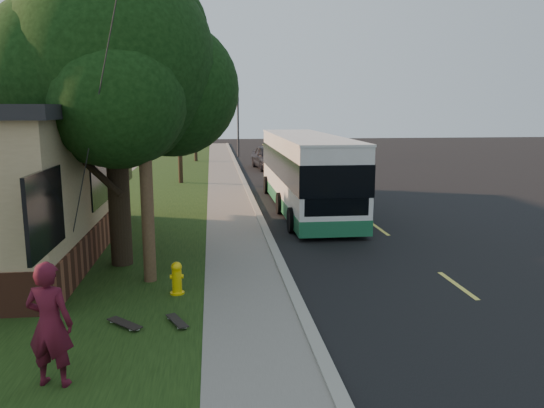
{
  "coord_description": "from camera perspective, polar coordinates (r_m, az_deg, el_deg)",
  "views": [
    {
      "loc": [
        -1.76,
        -11.5,
        4.19
      ],
      "look_at": [
        -0.1,
        3.11,
        1.5
      ],
      "focal_mm": 35.0,
      "sensor_mm": 36.0,
      "label": 1
    }
  ],
  "objects": [
    {
      "name": "ground",
      "position": [
        12.37,
        2.14,
        -9.45
      ],
      "size": [
        120.0,
        120.0,
        0.0
      ],
      "primitive_type": "plane",
      "color": "black",
      "rests_on": "ground"
    },
    {
      "name": "road",
      "position": [
        22.65,
        8.38,
        -0.39
      ],
      "size": [
        8.0,
        80.0,
        0.01
      ],
      "primitive_type": "cube",
      "color": "black",
      "rests_on": "ground"
    },
    {
      "name": "curb",
      "position": [
        21.97,
        -1.76,
        -0.47
      ],
      "size": [
        0.25,
        80.0,
        0.12
      ],
      "primitive_type": "cube",
      "color": "gray",
      "rests_on": "ground"
    },
    {
      "name": "sidewalk",
      "position": [
        21.91,
        -4.36,
        -0.58
      ],
      "size": [
        2.0,
        80.0,
        0.08
      ],
      "primitive_type": "cube",
      "color": "slate",
      "rests_on": "ground"
    },
    {
      "name": "grass_verge",
      "position": [
        22.07,
        -13.48,
        -0.77
      ],
      "size": [
        5.0,
        80.0,
        0.07
      ],
      "primitive_type": "cube",
      "color": "black",
      "rests_on": "ground"
    },
    {
      "name": "fire_hydrant",
      "position": [
        12.13,
        -10.2,
        -7.86
      ],
      "size": [
        0.32,
        0.32,
        0.74
      ],
      "color": "yellow",
      "rests_on": "grass_verge"
    },
    {
      "name": "utility_pole",
      "position": [
        12.6,
        -13.82,
        12.08
      ],
      "size": [
        2.86,
        3.21,
        9.07
      ],
      "color": "#473321",
      "rests_on": "ground"
    },
    {
      "name": "leafy_tree",
      "position": [
        14.39,
        -16.59,
        13.84
      ],
      "size": [
        6.3,
        6.0,
        7.8
      ],
      "color": "black",
      "rests_on": "grass_verge"
    },
    {
      "name": "bare_tree_near",
      "position": [
        29.62,
        -9.88,
        6.27
      ],
      "size": [
        1.38,
        1.21,
        4.31
      ],
      "color": "black",
      "rests_on": "grass_verge"
    },
    {
      "name": "bare_tree_far",
      "position": [
        41.58,
        -8.24,
        7.25
      ],
      "size": [
        1.38,
        1.21,
        4.03
      ],
      "color": "black",
      "rests_on": "grass_verge"
    },
    {
      "name": "traffic_signal",
      "position": [
        45.57,
        -3.67,
        9.06
      ],
      "size": [
        0.18,
        0.22,
        5.5
      ],
      "color": "#2D2D30",
      "rests_on": "ground"
    },
    {
      "name": "transit_bus",
      "position": [
        21.95,
        3.62,
        3.65
      ],
      "size": [
        2.61,
        11.31,
        3.06
      ],
      "color": "silver",
      "rests_on": "ground"
    },
    {
      "name": "skateboarder",
      "position": [
        8.68,
        -22.8,
        -11.83
      ],
      "size": [
        0.78,
        0.59,
        1.93
      ],
      "primitive_type": "imported",
      "rotation": [
        0.0,
        0.0,
        2.94
      ],
      "color": "#4A0E1E",
      "rests_on": "grass_verge"
    },
    {
      "name": "skateboard_main",
      "position": [
        10.64,
        -10.18,
        -12.29
      ],
      "size": [
        0.49,
        0.79,
        0.07
      ],
      "color": "black",
      "rests_on": "grass_verge"
    },
    {
      "name": "skateboard_spare",
      "position": [
        10.72,
        -15.57,
        -12.29
      ],
      "size": [
        0.75,
        0.75,
        0.08
      ],
      "color": "black",
      "rests_on": "grass_verge"
    },
    {
      "name": "distant_car",
      "position": [
        36.5,
        -0.29,
        5.06
      ],
      "size": [
        2.4,
        4.95,
        1.63
      ],
      "primitive_type": "imported",
      "rotation": [
        0.0,
        0.0,
        0.1
      ],
      "color": "black",
      "rests_on": "ground"
    }
  ]
}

